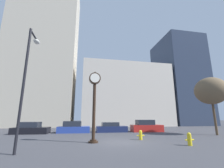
{
  "coord_description": "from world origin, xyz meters",
  "views": [
    {
      "loc": [
        -2.79,
        -11.42,
        1.77
      ],
      "look_at": [
        1.39,
        10.8,
        6.89
      ],
      "focal_mm": 24.0,
      "sensor_mm": 36.0,
      "label": 1
    }
  ],
  "objects_px": {
    "fire_hydrant_near": "(189,139)",
    "car_navy": "(111,128)",
    "street_clock": "(94,97)",
    "fire_hydrant_far": "(141,135)",
    "street_lamp_left": "(28,69)",
    "car_red": "(146,127)",
    "bare_tree": "(211,91)",
    "car_black": "(31,129)",
    "car_blue": "(74,128)"
  },
  "relations": [
    {
      "from": "fire_hydrant_near",
      "to": "car_navy",
      "type": "bearing_deg",
      "value": 107.83
    },
    {
      "from": "street_clock",
      "to": "fire_hydrant_near",
      "type": "bearing_deg",
      "value": -20.73
    },
    {
      "from": "street_clock",
      "to": "fire_hydrant_far",
      "type": "bearing_deg",
      "value": 11.03
    },
    {
      "from": "street_clock",
      "to": "street_lamp_left",
      "type": "bearing_deg",
      "value": -147.11
    },
    {
      "from": "fire_hydrant_near",
      "to": "fire_hydrant_far",
      "type": "relative_size",
      "value": 1.07
    },
    {
      "from": "car_red",
      "to": "fire_hydrant_near",
      "type": "distance_m",
      "value": 10.11
    },
    {
      "from": "street_lamp_left",
      "to": "street_clock",
      "type": "bearing_deg",
      "value": 32.89
    },
    {
      "from": "street_clock",
      "to": "bare_tree",
      "type": "xyz_separation_m",
      "value": [
        13.12,
        2.55,
        1.35
      ]
    },
    {
      "from": "fire_hydrant_far",
      "to": "bare_tree",
      "type": "distance_m",
      "value": 10.29
    },
    {
      "from": "car_red",
      "to": "street_lamp_left",
      "type": "distance_m",
      "value": 15.91
    },
    {
      "from": "street_lamp_left",
      "to": "bare_tree",
      "type": "relative_size",
      "value": 1.11
    },
    {
      "from": "street_clock",
      "to": "car_red",
      "type": "bearing_deg",
      "value": 46.0
    },
    {
      "from": "street_lamp_left",
      "to": "bare_tree",
      "type": "bearing_deg",
      "value": 16.73
    },
    {
      "from": "street_clock",
      "to": "car_black",
      "type": "bearing_deg",
      "value": 130.9
    },
    {
      "from": "street_clock",
      "to": "fire_hydrant_near",
      "type": "distance_m",
      "value": 7.2
    },
    {
      "from": "car_black",
      "to": "car_red",
      "type": "relative_size",
      "value": 0.97
    },
    {
      "from": "fire_hydrant_near",
      "to": "fire_hydrant_far",
      "type": "bearing_deg",
      "value": 125.25
    },
    {
      "from": "car_blue",
      "to": "car_navy",
      "type": "xyz_separation_m",
      "value": [
        4.71,
        -0.06,
        -0.06
      ]
    },
    {
      "from": "bare_tree",
      "to": "street_clock",
      "type": "bearing_deg",
      "value": -169.01
    },
    {
      "from": "car_blue",
      "to": "fire_hydrant_far",
      "type": "height_order",
      "value": "car_blue"
    },
    {
      "from": "car_black",
      "to": "fire_hydrant_far",
      "type": "relative_size",
      "value": 5.18
    },
    {
      "from": "street_clock",
      "to": "car_blue",
      "type": "bearing_deg",
      "value": 103.16
    },
    {
      "from": "fire_hydrant_far",
      "to": "car_blue",
      "type": "bearing_deg",
      "value": 128.59
    },
    {
      "from": "car_red",
      "to": "street_clock",
      "type": "bearing_deg",
      "value": -131.91
    },
    {
      "from": "fire_hydrant_near",
      "to": "car_black",
      "type": "bearing_deg",
      "value": 141.98
    },
    {
      "from": "fire_hydrant_near",
      "to": "street_lamp_left",
      "type": "xyz_separation_m",
      "value": [
        -10.18,
        -0.28,
        4.12
      ]
    },
    {
      "from": "car_black",
      "to": "car_blue",
      "type": "distance_m",
      "value": 4.78
    },
    {
      "from": "car_navy",
      "to": "car_blue",
      "type": "bearing_deg",
      "value": -179.97
    },
    {
      "from": "car_black",
      "to": "street_clock",
      "type": "bearing_deg",
      "value": -46.34
    },
    {
      "from": "car_blue",
      "to": "street_lamp_left",
      "type": "xyz_separation_m",
      "value": [
        -2.14,
        -10.72,
        3.96
      ]
    },
    {
      "from": "car_navy",
      "to": "fire_hydrant_near",
      "type": "relative_size",
      "value": 4.72
    },
    {
      "from": "car_blue",
      "to": "street_clock",
      "type": "bearing_deg",
      "value": -74.48
    },
    {
      "from": "car_blue",
      "to": "street_lamp_left",
      "type": "relative_size",
      "value": 0.57
    },
    {
      "from": "car_navy",
      "to": "street_clock",
      "type": "bearing_deg",
      "value": -108.5
    },
    {
      "from": "car_red",
      "to": "street_lamp_left",
      "type": "height_order",
      "value": "street_lamp_left"
    },
    {
      "from": "car_blue",
      "to": "car_navy",
      "type": "bearing_deg",
      "value": 1.64
    },
    {
      "from": "street_clock",
      "to": "fire_hydrant_near",
      "type": "xyz_separation_m",
      "value": [
        6.15,
        -2.33,
        -2.94
      ]
    },
    {
      "from": "car_red",
      "to": "car_black",
      "type": "bearing_deg",
      "value": -177.87
    },
    {
      "from": "car_navy",
      "to": "bare_tree",
      "type": "bearing_deg",
      "value": -27.33
    },
    {
      "from": "street_clock",
      "to": "bare_tree",
      "type": "distance_m",
      "value": 13.44
    },
    {
      "from": "car_blue",
      "to": "bare_tree",
      "type": "height_order",
      "value": "bare_tree"
    },
    {
      "from": "car_red",
      "to": "fire_hydrant_far",
      "type": "bearing_deg",
      "value": -114.56
    },
    {
      "from": "bare_tree",
      "to": "fire_hydrant_near",
      "type": "bearing_deg",
      "value": -145.05
    },
    {
      "from": "street_clock",
      "to": "car_red",
      "type": "distance_m",
      "value": 11.04
    },
    {
      "from": "car_navy",
      "to": "car_red",
      "type": "xyz_separation_m",
      "value": [
        4.62,
        -0.35,
        0.12
      ]
    },
    {
      "from": "car_navy",
      "to": "bare_tree",
      "type": "xyz_separation_m",
      "value": [
        10.31,
        -5.5,
        4.2
      ]
    },
    {
      "from": "car_blue",
      "to": "street_lamp_left",
      "type": "distance_m",
      "value": 11.62
    },
    {
      "from": "street_clock",
      "to": "car_black",
      "type": "distance_m",
      "value": 10.55
    },
    {
      "from": "fire_hydrant_far",
      "to": "car_black",
      "type": "bearing_deg",
      "value": 146.92
    },
    {
      "from": "fire_hydrant_near",
      "to": "bare_tree",
      "type": "distance_m",
      "value": 9.53
    }
  ]
}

